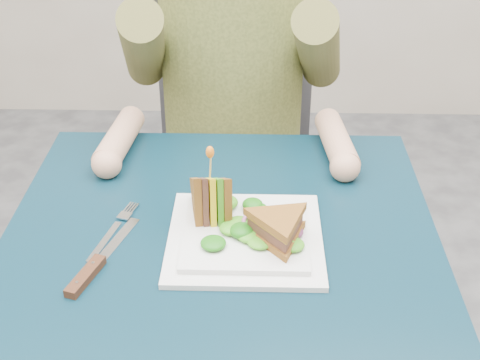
{
  "coord_description": "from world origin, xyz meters",
  "views": [
    {
      "loc": [
        0.06,
        -0.92,
        1.41
      ],
      "look_at": [
        0.03,
        0.04,
        0.82
      ],
      "focal_mm": 50.0,
      "sensor_mm": 36.0,
      "label": 1
    }
  ],
  "objects_px": {
    "chair": "(234,144)",
    "plate": "(245,236)",
    "knife": "(92,269)",
    "diner": "(232,24)",
    "table": "(221,271)",
    "fork": "(112,232)",
    "sandwich_upright": "(211,199)",
    "sandwich_flat": "(279,228)"
  },
  "relations": [
    {
      "from": "chair",
      "to": "plate",
      "type": "height_order",
      "value": "chair"
    },
    {
      "from": "plate",
      "to": "knife",
      "type": "distance_m",
      "value": 0.26
    },
    {
      "from": "table",
      "to": "chair",
      "type": "xyz_separation_m",
      "value": [
        0.0,
        0.68,
        -0.11
      ]
    },
    {
      "from": "plate",
      "to": "knife",
      "type": "height_order",
      "value": "plate"
    },
    {
      "from": "diner",
      "to": "plate",
      "type": "bearing_deg",
      "value": -85.81
    },
    {
      "from": "table",
      "to": "sandwich_flat",
      "type": "relative_size",
      "value": 4.29
    },
    {
      "from": "diner",
      "to": "knife",
      "type": "bearing_deg",
      "value": -106.47
    },
    {
      "from": "table",
      "to": "diner",
      "type": "xyz_separation_m",
      "value": [
        -0.0,
        0.57,
        0.26
      ]
    },
    {
      "from": "table",
      "to": "knife",
      "type": "distance_m",
      "value": 0.24
    },
    {
      "from": "chair",
      "to": "sandwich_flat",
      "type": "bearing_deg",
      "value": -82.27
    },
    {
      "from": "chair",
      "to": "knife",
      "type": "xyz_separation_m",
      "value": [
        -0.2,
        -0.78,
        0.2
      ]
    },
    {
      "from": "plate",
      "to": "sandwich_flat",
      "type": "xyz_separation_m",
      "value": [
        0.05,
        -0.02,
        0.04
      ]
    },
    {
      "from": "diner",
      "to": "knife",
      "type": "xyz_separation_m",
      "value": [
        -0.2,
        -0.67,
        -0.18
      ]
    },
    {
      "from": "knife",
      "to": "sandwich_flat",
      "type": "bearing_deg",
      "value": 12.24
    },
    {
      "from": "table",
      "to": "fork",
      "type": "relative_size",
      "value": 4.25
    },
    {
      "from": "diner",
      "to": "knife",
      "type": "height_order",
      "value": "diner"
    },
    {
      "from": "table",
      "to": "sandwich_upright",
      "type": "distance_m",
      "value": 0.14
    },
    {
      "from": "table",
      "to": "sandwich_upright",
      "type": "xyz_separation_m",
      "value": [
        -0.02,
        0.03,
        0.13
      ]
    },
    {
      "from": "table",
      "to": "plate",
      "type": "distance_m",
      "value": 0.1
    },
    {
      "from": "chair",
      "to": "plate",
      "type": "distance_m",
      "value": 0.72
    },
    {
      "from": "diner",
      "to": "plate",
      "type": "height_order",
      "value": "diner"
    },
    {
      "from": "table",
      "to": "chair",
      "type": "distance_m",
      "value": 0.69
    },
    {
      "from": "sandwich_flat",
      "to": "sandwich_upright",
      "type": "relative_size",
      "value": 1.23
    },
    {
      "from": "sandwich_flat",
      "to": "plate",
      "type": "bearing_deg",
      "value": 155.56
    },
    {
      "from": "sandwich_flat",
      "to": "fork",
      "type": "xyz_separation_m",
      "value": [
        -0.28,
        0.04,
        -0.04
      ]
    },
    {
      "from": "diner",
      "to": "sandwich_upright",
      "type": "height_order",
      "value": "diner"
    },
    {
      "from": "chair",
      "to": "plate",
      "type": "relative_size",
      "value": 3.58
    },
    {
      "from": "chair",
      "to": "sandwich_upright",
      "type": "bearing_deg",
      "value": -91.46
    },
    {
      "from": "chair",
      "to": "plate",
      "type": "xyz_separation_m",
      "value": [
        0.04,
        -0.69,
        0.2
      ]
    },
    {
      "from": "chair",
      "to": "diner",
      "type": "xyz_separation_m",
      "value": [
        -0.0,
        -0.11,
        0.37
      ]
    },
    {
      "from": "sandwich_flat",
      "to": "diner",
      "type": "bearing_deg",
      "value": 99.14
    },
    {
      "from": "sandwich_flat",
      "to": "sandwich_upright",
      "type": "bearing_deg",
      "value": 148.5
    },
    {
      "from": "knife",
      "to": "chair",
      "type": "bearing_deg",
      "value": 75.78
    },
    {
      "from": "sandwich_upright",
      "to": "fork",
      "type": "xyz_separation_m",
      "value": [
        -0.17,
        -0.03,
        -0.05
      ]
    },
    {
      "from": "chair",
      "to": "knife",
      "type": "relative_size",
      "value": 4.29
    },
    {
      "from": "plate",
      "to": "sandwich_upright",
      "type": "xyz_separation_m",
      "value": [
        -0.06,
        0.04,
        0.05
      ]
    },
    {
      "from": "table",
      "to": "fork",
      "type": "distance_m",
      "value": 0.2
    },
    {
      "from": "diner",
      "to": "plate",
      "type": "relative_size",
      "value": 2.87
    },
    {
      "from": "sandwich_flat",
      "to": "fork",
      "type": "distance_m",
      "value": 0.29
    },
    {
      "from": "plate",
      "to": "fork",
      "type": "height_order",
      "value": "plate"
    },
    {
      "from": "table",
      "to": "chair",
      "type": "bearing_deg",
      "value": 90.0
    },
    {
      "from": "fork",
      "to": "sandwich_upright",
      "type": "bearing_deg",
      "value": 10.17
    }
  ]
}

